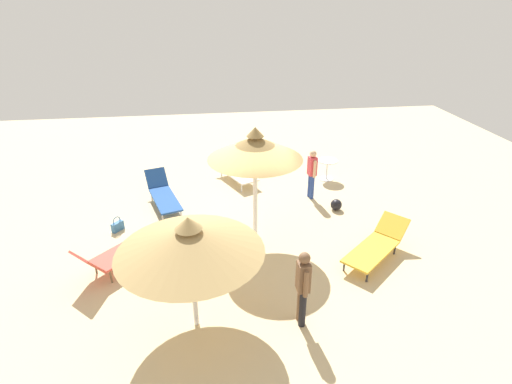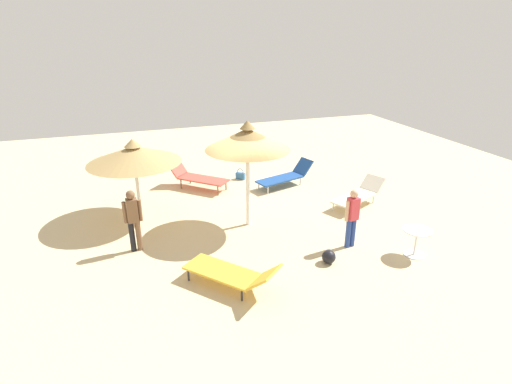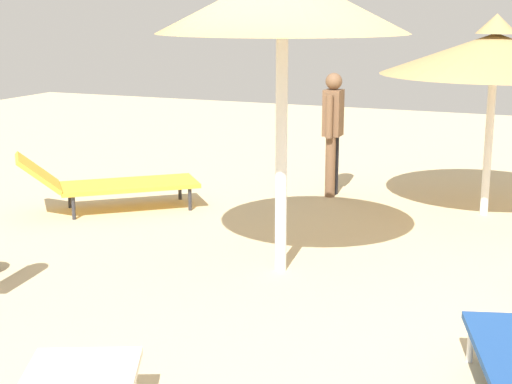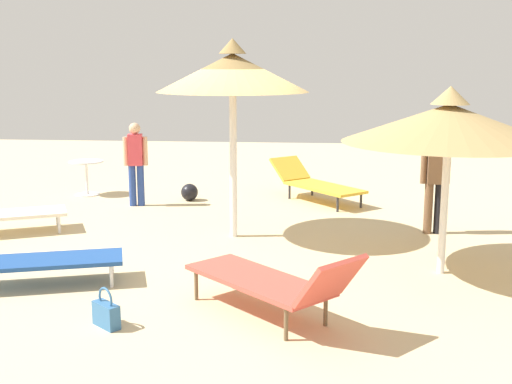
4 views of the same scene
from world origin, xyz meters
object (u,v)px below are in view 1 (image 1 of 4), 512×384
object	(u,v)px
beach_ball	(336,205)
parasol_umbrella_front	(255,148)
handbag	(118,226)
side_table_round	(327,166)
parasol_umbrella_far_right	(189,240)
person_standing_far_left	(312,172)
lounge_chair_near_left	(120,252)
person_standing_center	(303,285)
lounge_chair_near_right	(377,244)
lounge_chair_edge	(163,194)
lounge_chair_back	(235,170)

from	to	relation	value
beach_ball	parasol_umbrella_front	bearing A→B (deg)	-65.07
handbag	side_table_round	xyz separation A→B (m)	(-2.46, 6.40, 0.33)
parasol_umbrella_far_right	person_standing_far_left	world-z (taller)	parasol_umbrella_far_right
parasol_umbrella_front	lounge_chair_near_left	world-z (taller)	parasol_umbrella_front
person_standing_far_left	person_standing_center	bearing A→B (deg)	-16.63
parasol_umbrella_front	lounge_chair_near_right	distance (m)	3.63
person_standing_far_left	side_table_round	xyz separation A→B (m)	(-1.25, 0.88, -0.38)
person_standing_far_left	handbag	bearing A→B (deg)	-77.68
parasol_umbrella_front	beach_ball	distance (m)	3.58
side_table_round	handbag	bearing A→B (deg)	-68.97
person_standing_center	side_table_round	bearing A→B (deg)	159.28
parasol_umbrella_far_right	person_standing_far_left	distance (m)	6.05
lounge_chair_near_left	beach_ball	size ratio (longest dim) A/B	6.01
lounge_chair_near_left	lounge_chair_edge	size ratio (longest dim) A/B	0.88
lounge_chair_near_right	person_standing_center	size ratio (longest dim) A/B	1.29
parasol_umbrella_front	lounge_chair_near_right	size ratio (longest dim) A/B	1.44
person_standing_center	parasol_umbrella_front	bearing A→B (deg)	-171.32
lounge_chair_near_left	handbag	distance (m)	1.71
lounge_chair_back	side_table_round	distance (m)	3.09
person_standing_center	handbag	world-z (taller)	person_standing_center
parasol_umbrella_front	person_standing_center	size ratio (longest dim) A/B	1.85
lounge_chair_near_right	handbag	xyz separation A→B (m)	(-2.05, -6.25, -0.21)
parasol_umbrella_front	beach_ball	world-z (taller)	parasol_umbrella_front
lounge_chair_near_left	parasol_umbrella_far_right	bearing A→B (deg)	40.18
parasol_umbrella_far_right	lounge_chair_near_right	bearing A→B (deg)	110.78
parasol_umbrella_front	parasol_umbrella_far_right	bearing A→B (deg)	-28.03
lounge_chair_near_right	handbag	world-z (taller)	lounge_chair_near_right
person_standing_center	lounge_chair_near_right	bearing A→B (deg)	129.02
person_standing_far_left	lounge_chair_near_right	bearing A→B (deg)	12.67
person_standing_far_left	handbag	distance (m)	5.69
parasol_umbrella_far_right	lounge_chair_near_right	distance (m)	4.75
parasol_umbrella_front	lounge_chair_near_left	distance (m)	3.86
handbag	beach_ball	bearing A→B (deg)	93.13
lounge_chair_near_left	lounge_chair_back	xyz separation A→B (m)	(-4.46, 2.97, -0.07)
person_standing_far_left	handbag	world-z (taller)	person_standing_far_left
parasol_umbrella_far_right	handbag	xyz separation A→B (m)	(-3.64, -2.05, -1.74)
lounge_chair_edge	person_standing_center	world-z (taller)	person_standing_center
parasol_umbrella_front	lounge_chair_near_right	bearing A→B (deg)	65.92
parasol_umbrella_front	side_table_round	size ratio (longest dim) A/B	4.29
person_standing_center	side_table_round	world-z (taller)	person_standing_center
lounge_chair_near_left	lounge_chair_back	bearing A→B (deg)	146.38
lounge_chair_near_right	beach_ball	distance (m)	2.39
person_standing_far_left	side_table_round	distance (m)	1.58
lounge_chair_near_left	person_standing_center	world-z (taller)	person_standing_center
parasol_umbrella_front	lounge_chair_near_left	bearing A→B (deg)	-75.68
parasol_umbrella_front	lounge_chair_back	xyz separation A→B (m)	(-3.65, -0.21, -2.10)
parasol_umbrella_front	lounge_chair_near_right	world-z (taller)	parasol_umbrella_front
lounge_chair_near_left	lounge_chair_near_right	bearing A→B (deg)	86.11
lounge_chair_near_right	person_standing_far_left	size ratio (longest dim) A/B	1.34
lounge_chair_back	beach_ball	bearing A→B (deg)	47.52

